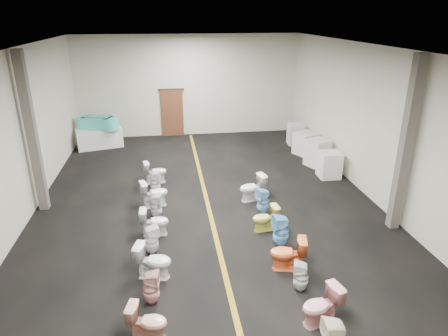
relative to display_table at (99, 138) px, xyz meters
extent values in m
plane|color=black|center=(3.94, -6.67, -0.41)|extent=(16.00, 16.00, 0.00)
plane|color=black|center=(3.94, -6.67, 4.09)|extent=(16.00, 16.00, 0.00)
plane|color=beige|center=(3.94, 1.33, 1.84)|extent=(10.00, 0.00, 10.00)
plane|color=beige|center=(-1.06, -6.67, 1.84)|extent=(0.00, 16.00, 16.00)
plane|color=beige|center=(8.94, -6.67, 1.84)|extent=(0.00, 16.00, 16.00)
cube|color=#8C6914|center=(3.94, -6.67, -0.40)|extent=(0.12, 15.60, 0.01)
cube|color=#562D19|center=(3.14, 1.27, 0.64)|extent=(1.00, 0.10, 2.10)
cube|color=#331C11|center=(3.14, 1.28, 1.71)|extent=(1.15, 0.08, 0.10)
cube|color=#59544C|center=(-0.81, -5.67, 1.84)|extent=(0.25, 0.25, 4.50)
cube|color=#59544C|center=(8.69, -8.17, 1.84)|extent=(0.25, 0.25, 4.50)
cube|color=silver|center=(0.00, 0.00, 0.00)|extent=(2.00, 1.37, 0.81)
cube|color=#46CBC0|center=(0.00, 0.00, 0.64)|extent=(1.36, 1.06, 0.50)
cylinder|color=#46CBC0|center=(-0.56, 0.22, 0.64)|extent=(0.66, 0.66, 0.50)
cylinder|color=#46CBC0|center=(0.56, -0.22, 0.64)|extent=(0.66, 0.66, 0.50)
cube|color=teal|center=(0.00, 0.00, 0.84)|extent=(1.10, 0.80, 0.20)
cube|color=silver|center=(8.34, -4.61, 0.04)|extent=(0.71, 0.71, 0.90)
cube|color=silver|center=(8.34, -3.49, 0.10)|extent=(0.96, 0.96, 1.00)
cube|color=silver|center=(8.34, -2.20, 0.04)|extent=(1.03, 1.03, 0.88)
cube|color=silver|center=(8.34, -0.86, 0.04)|extent=(0.67, 0.67, 0.89)
imported|color=tan|center=(2.34, -11.20, -0.06)|extent=(0.76, 0.55, 0.70)
imported|color=#DF9D97|center=(2.37, -10.30, -0.04)|extent=(0.37, 0.37, 0.73)
imported|color=white|center=(2.41, -9.44, -0.01)|extent=(0.86, 0.63, 0.79)
imported|color=white|center=(2.34, -8.52, -0.04)|extent=(0.42, 0.42, 0.73)
imported|color=silver|center=(2.40, -7.65, -0.04)|extent=(0.73, 0.43, 0.73)
imported|color=silver|center=(2.44, -6.76, -0.05)|extent=(0.41, 0.40, 0.71)
imported|color=white|center=(2.38, -6.00, 0.00)|extent=(0.88, 0.64, 0.81)
imported|color=silver|center=(2.39, -5.06, -0.05)|extent=(0.39, 0.38, 0.72)
imported|color=silver|center=(2.39, -4.24, -0.03)|extent=(0.80, 0.53, 0.76)
imported|color=pink|center=(5.45, -11.30, -0.02)|extent=(0.83, 0.60, 0.76)
imported|color=silver|center=(5.39, -10.36, -0.07)|extent=(0.40, 0.40, 0.68)
imported|color=orange|center=(5.34, -9.60, -0.01)|extent=(0.86, 0.61, 0.79)
imported|color=#70B8EE|center=(5.44, -8.69, 0.02)|extent=(0.43, 0.42, 0.85)
imported|color=#E1D95A|center=(5.27, -7.86, -0.06)|extent=(0.72, 0.46, 0.69)
imported|color=#82BFEA|center=(5.42, -6.96, -0.01)|extent=(0.45, 0.45, 0.79)
imported|color=white|center=(5.32, -6.04, 0.00)|extent=(0.88, 0.63, 0.81)
camera|label=1|loc=(2.84, -16.81, 4.95)|focal=32.00mm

